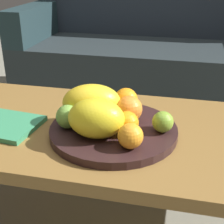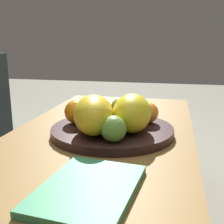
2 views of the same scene
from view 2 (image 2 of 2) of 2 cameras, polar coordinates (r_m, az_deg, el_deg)
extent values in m
cube|color=brown|center=(0.95, -2.27, -5.36)|extent=(1.24, 0.59, 0.04)
cylinder|color=brown|center=(1.54, 12.66, -6.00)|extent=(0.05, 0.05, 0.36)
cylinder|color=brown|center=(1.61, -5.95, -4.80)|extent=(0.05, 0.05, 0.36)
cylinder|color=black|center=(0.93, 0.00, -3.74)|extent=(0.39, 0.39, 0.03)
ellipsoid|color=yellow|center=(0.87, 3.94, -0.20)|extent=(0.17, 0.13, 0.12)
ellipsoid|color=yellow|center=(0.85, -3.37, -0.55)|extent=(0.21, 0.16, 0.12)
sphere|color=orange|center=(0.97, -2.37, 0.28)|extent=(0.08, 0.08, 0.08)
sphere|color=orange|center=(0.97, 7.08, -0.12)|extent=(0.07, 0.07, 0.07)
sphere|color=orange|center=(0.96, 2.48, -0.25)|extent=(0.07, 0.07, 0.07)
sphere|color=orange|center=(0.97, -7.01, 0.06)|extent=(0.08, 0.08, 0.08)
sphere|color=#6E9F3C|center=(0.79, 0.31, -3.32)|extent=(0.07, 0.07, 0.07)
sphere|color=olive|center=(1.06, 1.48, 0.99)|extent=(0.06, 0.06, 0.06)
ellipsoid|color=yellow|center=(0.93, -1.31, -1.90)|extent=(0.15, 0.04, 0.03)
ellipsoid|color=yellow|center=(0.92, -2.43, -2.05)|extent=(0.15, 0.04, 0.03)
ellipsoid|color=gold|center=(0.92, -1.52, -0.23)|extent=(0.14, 0.11, 0.03)
cube|color=#378A5C|center=(0.60, -4.67, -14.83)|extent=(0.27, 0.21, 0.02)
camera|label=1|loc=(1.28, 47.38, 18.68)|focal=52.85mm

